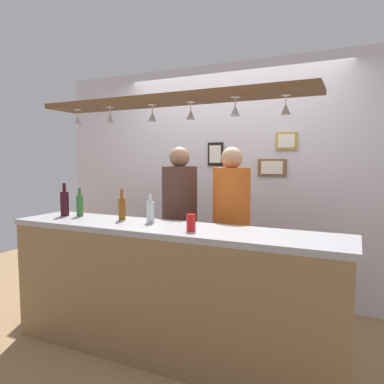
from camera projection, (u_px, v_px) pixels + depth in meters
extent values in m
plane|color=olive|center=(187.00, 334.00, 3.12)|extent=(8.00, 8.00, 0.00)
cube|color=silver|center=(230.00, 181.00, 4.00)|extent=(4.40, 0.06, 2.60)
cube|color=#99999E|center=(167.00, 229.00, 2.71)|extent=(2.70, 0.55, 0.04)
cube|color=olive|center=(150.00, 306.00, 2.53)|extent=(2.65, 0.04, 0.98)
cube|color=brown|center=(170.00, 100.00, 2.67)|extent=(2.20, 0.36, 0.04)
cylinder|color=silver|center=(77.00, 110.00, 3.01)|extent=(0.06, 0.06, 0.00)
cylinder|color=silver|center=(77.00, 113.00, 3.02)|extent=(0.01, 0.01, 0.06)
cone|color=silver|center=(78.00, 121.00, 3.02)|extent=(0.07, 0.07, 0.08)
cylinder|color=silver|center=(110.00, 107.00, 2.87)|extent=(0.06, 0.06, 0.00)
cylinder|color=silver|center=(110.00, 110.00, 2.87)|extent=(0.01, 0.01, 0.06)
cone|color=silver|center=(110.00, 119.00, 2.88)|extent=(0.07, 0.07, 0.08)
cylinder|color=silver|center=(152.00, 105.00, 2.75)|extent=(0.06, 0.06, 0.00)
cylinder|color=silver|center=(152.00, 108.00, 2.75)|extent=(0.01, 0.01, 0.06)
cone|color=silver|center=(152.00, 117.00, 2.76)|extent=(0.07, 0.07, 0.08)
cylinder|color=silver|center=(191.00, 102.00, 2.62)|extent=(0.06, 0.06, 0.00)
cylinder|color=silver|center=(191.00, 106.00, 2.63)|extent=(0.01, 0.01, 0.06)
cone|color=silver|center=(191.00, 115.00, 2.63)|extent=(0.07, 0.07, 0.08)
cylinder|color=silver|center=(235.00, 97.00, 2.42)|extent=(0.06, 0.06, 0.00)
cylinder|color=silver|center=(235.00, 101.00, 2.42)|extent=(0.01, 0.01, 0.06)
cone|color=silver|center=(235.00, 111.00, 2.43)|extent=(0.07, 0.07, 0.08)
cylinder|color=silver|center=(286.00, 95.00, 2.35)|extent=(0.06, 0.06, 0.00)
cylinder|color=silver|center=(286.00, 99.00, 2.35)|extent=(0.01, 0.01, 0.06)
cone|color=silver|center=(286.00, 109.00, 2.35)|extent=(0.07, 0.07, 0.08)
cube|color=#2D334C|center=(180.00, 276.00, 3.48)|extent=(0.17, 0.18, 0.79)
cylinder|color=brown|center=(180.00, 202.00, 3.42)|extent=(0.34, 0.34, 0.69)
sphere|color=#9E7556|center=(179.00, 157.00, 3.38)|extent=(0.20, 0.20, 0.20)
cube|color=#2D334C|center=(231.00, 284.00, 3.26)|extent=(0.17, 0.18, 0.78)
cylinder|color=orange|center=(231.00, 205.00, 3.19)|extent=(0.34, 0.34, 0.68)
sphere|color=tan|center=(232.00, 158.00, 3.16)|extent=(0.19, 0.19, 0.19)
cylinder|color=silver|center=(150.00, 212.00, 2.88)|extent=(0.06, 0.06, 0.17)
cylinder|color=silver|center=(150.00, 198.00, 2.87)|extent=(0.03, 0.03, 0.06)
cylinder|color=#336B2D|center=(80.00, 206.00, 3.20)|extent=(0.06, 0.06, 0.19)
cylinder|color=#336B2D|center=(79.00, 191.00, 3.19)|extent=(0.03, 0.03, 0.07)
cylinder|color=#380F19|center=(65.00, 204.00, 3.22)|extent=(0.08, 0.08, 0.22)
cylinder|color=#380F19|center=(64.00, 187.00, 3.21)|extent=(0.03, 0.03, 0.08)
cylinder|color=brown|center=(122.00, 209.00, 3.00)|extent=(0.06, 0.06, 0.18)
cylinder|color=brown|center=(122.00, 194.00, 2.99)|extent=(0.03, 0.03, 0.08)
cylinder|color=red|center=(191.00, 223.00, 2.52)|extent=(0.07, 0.07, 0.12)
cube|color=brown|center=(272.00, 168.00, 3.74)|extent=(0.30, 0.02, 0.18)
cube|color=white|center=(272.00, 168.00, 3.73)|extent=(0.23, 0.01, 0.14)
cube|color=black|center=(216.00, 154.00, 4.00)|extent=(0.18, 0.02, 0.26)
cube|color=white|center=(215.00, 154.00, 3.99)|extent=(0.14, 0.01, 0.20)
cube|color=#B29338|center=(286.00, 141.00, 3.65)|extent=(0.22, 0.02, 0.18)
cube|color=white|center=(286.00, 141.00, 3.64)|extent=(0.17, 0.01, 0.14)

